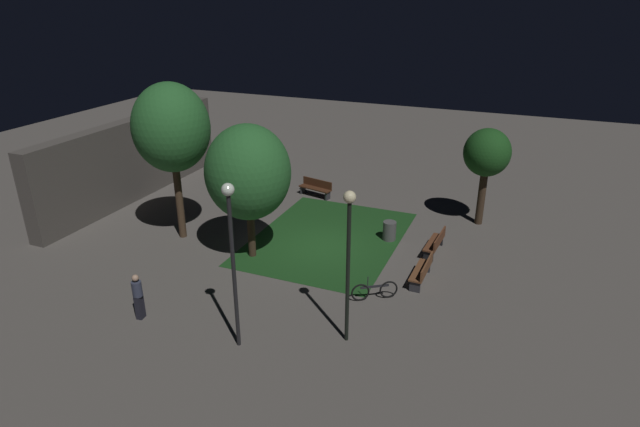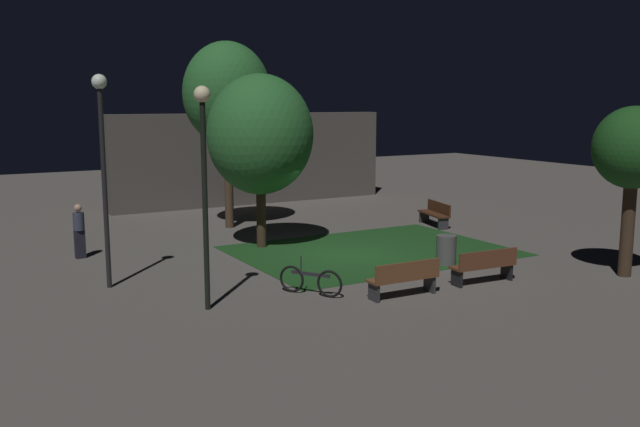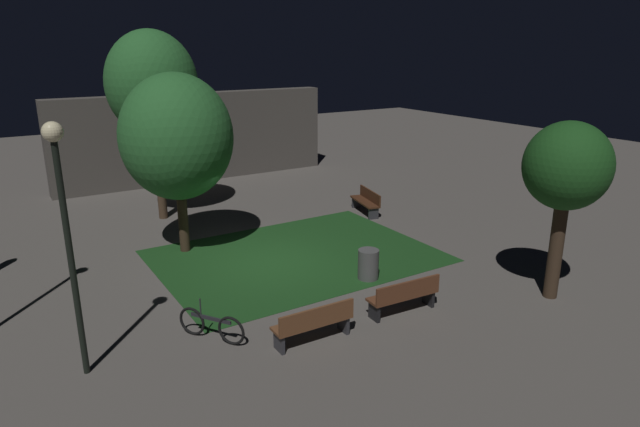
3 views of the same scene
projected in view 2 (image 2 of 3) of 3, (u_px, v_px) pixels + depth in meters
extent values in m
plane|color=#56514C|center=(349.00, 255.00, 20.70)|extent=(60.00, 60.00, 0.00)
cube|color=#194219|center=(372.00, 251.00, 21.27)|extent=(8.07, 6.00, 0.01)
cube|color=brown|center=(403.00, 278.00, 16.27)|extent=(1.81, 0.52, 0.06)
cube|color=brown|center=(408.00, 270.00, 16.05)|extent=(1.80, 0.10, 0.40)
cube|color=#2D2D33|center=(374.00, 292.00, 15.93)|extent=(0.09, 0.39, 0.42)
cube|color=#2D2D33|center=(430.00, 284.00, 16.68)|extent=(0.09, 0.39, 0.42)
cube|color=brown|center=(483.00, 266.00, 17.50)|extent=(1.83, 0.58, 0.06)
cube|color=brown|center=(488.00, 258.00, 17.27)|extent=(1.80, 0.17, 0.40)
cube|color=black|center=(457.00, 278.00, 17.18)|extent=(0.10, 0.39, 0.42)
cube|color=black|center=(507.00, 271.00, 17.89)|extent=(0.10, 0.39, 0.42)
cube|color=#422314|center=(434.00, 214.00, 25.47)|extent=(0.88, 1.86, 0.06)
cube|color=#422314|center=(439.00, 207.00, 25.49)|extent=(0.47, 1.77, 0.40)
cube|color=#2D2D33|center=(443.00, 224.00, 24.75)|extent=(0.39, 0.17, 0.42)
cube|color=#2D2D33|center=(424.00, 217.00, 26.26)|extent=(0.39, 0.17, 0.42)
cylinder|color=#38281C|center=(628.00, 223.00, 18.02)|extent=(0.34, 0.34, 2.83)
ellipsoid|color=#194719|center=(633.00, 147.00, 17.70)|extent=(2.05, 2.05, 2.13)
cylinder|color=#38281C|center=(261.00, 206.00, 21.65)|extent=(0.30, 0.30, 2.64)
ellipsoid|color=#28662D|center=(260.00, 134.00, 21.29)|extent=(3.30, 3.30, 3.72)
cylinder|color=#423021|center=(229.00, 173.00, 24.92)|extent=(0.31, 0.31, 3.98)
ellipsoid|color=#28662D|center=(227.00, 93.00, 24.46)|extent=(3.13, 3.13, 3.64)
cylinder|color=black|center=(205.00, 208.00, 14.97)|extent=(0.12, 0.12, 4.57)
sphere|color=#F4E5B2|center=(202.00, 94.00, 14.58)|extent=(0.36, 0.36, 0.36)
cylinder|color=black|center=(105.00, 190.00, 16.74)|extent=(0.12, 0.12, 4.88)
sphere|color=white|center=(99.00, 82.00, 16.32)|extent=(0.36, 0.36, 0.36)
cylinder|color=#4C4C4C|center=(446.00, 250.00, 19.47)|extent=(0.57, 0.57, 0.84)
torus|color=black|center=(330.00, 284.00, 16.20)|extent=(0.41, 0.58, 0.66)
torus|color=black|center=(292.00, 279.00, 16.65)|extent=(0.41, 0.58, 0.66)
cube|color=#232328|center=(310.00, 274.00, 16.40)|extent=(0.60, 0.87, 0.08)
cylinder|color=#232328|center=(301.00, 264.00, 16.48)|extent=(0.03, 0.03, 0.40)
cube|color=black|center=(80.00, 244.00, 20.25)|extent=(0.30, 0.23, 0.84)
cylinder|color=#33384C|center=(79.00, 221.00, 20.14)|extent=(0.32, 0.32, 0.52)
sphere|color=tan|center=(78.00, 208.00, 20.07)|extent=(0.22, 0.22, 0.22)
cube|color=#4C4742|center=(252.00, 159.00, 30.90)|extent=(12.83, 0.80, 4.03)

